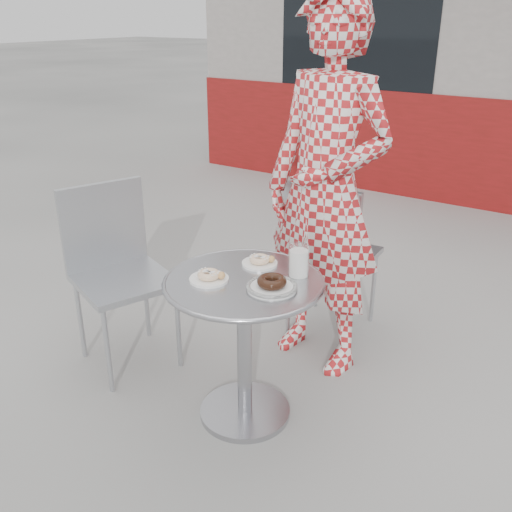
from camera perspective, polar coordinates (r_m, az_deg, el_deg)
The scene contains 9 objects.
ground at distance 2.75m, azimuth -0.91°, elevation -14.97°, with size 60.00×60.00×0.00m, color #A7A59F.
bistro_table at distance 2.43m, azimuth -1.20°, elevation -5.94°, with size 0.68×0.68×0.68m.
chair_far at distance 3.25m, azimuth 7.53°, elevation -2.87°, with size 0.45×0.45×0.90m.
chair_left at distance 3.00m, azimuth -12.83°, elevation -5.52°, with size 0.57×0.57×0.92m.
seated_person at distance 2.74m, azimuth 7.05°, elevation 6.43°, with size 0.67×0.44×1.82m, color #AB1A1D.
plate_far at distance 2.48m, azimuth 0.43°, elevation -0.51°, with size 0.16×0.16×0.04m.
plate_near at distance 2.35m, azimuth -4.66°, elevation -2.07°, with size 0.16×0.16×0.04m.
plate_checker at distance 2.27m, azimuth 1.59°, elevation -2.93°, with size 0.21×0.21×0.05m.
milk_cup at distance 2.37m, azimuth 4.30°, elevation -0.56°, with size 0.09×0.09×0.14m.
Camera 1 is at (1.23, -1.77, 1.70)m, focal length 40.00 mm.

